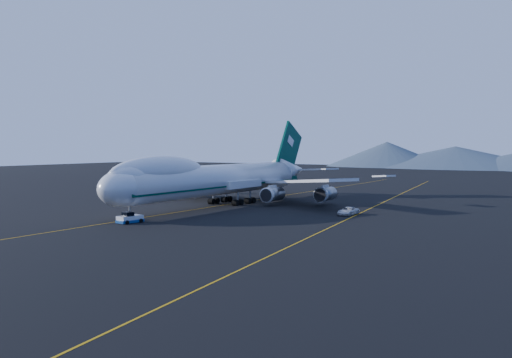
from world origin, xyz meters
The scene contains 6 objects.
ground centered at (0.00, 0.00, 0.00)m, with size 500.00×500.00×0.00m, color black.
taxiway_line_main centered at (0.00, 0.00, 0.01)m, with size 0.25×220.00×0.01m, color #C68C0B.
taxiway_line_side centered at (30.00, 10.00, 0.01)m, with size 0.25×200.00×0.01m, color #C68C0B.
boeing_747 centered at (0.00, 0.03, 5.81)m, with size 59.62×72.43×19.37m.
pushback_tug centered at (3.00, -29.50, 0.60)m, with size 3.04×4.64×1.89m.
service_van centered at (30.00, -0.19, 0.73)m, with size 2.43×5.27×1.47m, color silver.
Camera 1 is at (70.68, -99.25, 13.02)m, focal length 40.00 mm.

